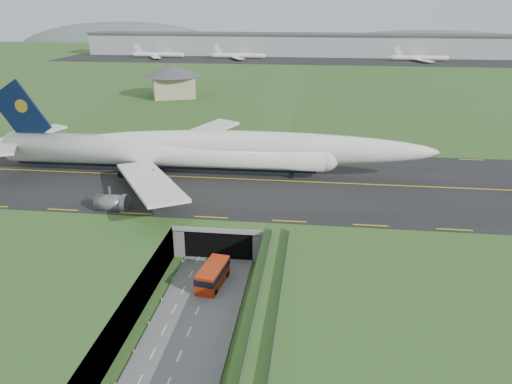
# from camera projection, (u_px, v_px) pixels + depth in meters

# --- Properties ---
(ground) EXTENTS (900.00, 900.00, 0.00)m
(ground) POSITION_uv_depth(u_px,v_px,m) (209.00, 283.00, 79.96)
(ground) COLOR #314F1F
(ground) RESTS_ON ground
(airfield_deck) EXTENTS (800.00, 800.00, 6.00)m
(airfield_deck) POSITION_uv_depth(u_px,v_px,m) (209.00, 267.00, 78.89)
(airfield_deck) COLOR gray
(airfield_deck) RESTS_ON ground
(trench_road) EXTENTS (12.00, 75.00, 0.20)m
(trench_road) POSITION_uv_depth(u_px,v_px,m) (198.00, 309.00, 72.97)
(trench_road) COLOR slate
(trench_road) RESTS_ON ground
(taxiway) EXTENTS (800.00, 44.00, 0.18)m
(taxiway) POSITION_uv_depth(u_px,v_px,m) (240.00, 179.00, 108.37)
(taxiway) COLOR black
(taxiway) RESTS_ON airfield_deck
(tunnel_portal) EXTENTS (17.00, 22.30, 6.00)m
(tunnel_portal) POSITION_uv_depth(u_px,v_px,m) (227.00, 222.00, 94.26)
(tunnel_portal) COLOR gray
(tunnel_portal) RESTS_ON ground
(guideway) EXTENTS (3.00, 53.00, 7.05)m
(guideway) POSITION_uv_depth(u_px,v_px,m) (265.00, 334.00, 59.08)
(guideway) COLOR #A8A8A3
(guideway) RESTS_ON ground
(jumbo_jet) EXTENTS (101.45, 64.07, 21.19)m
(jumbo_jet) POSITION_uv_depth(u_px,v_px,m) (195.00, 151.00, 109.13)
(jumbo_jet) COLOR white
(jumbo_jet) RESTS_ON ground
(shuttle_tram) EXTENTS (4.30, 8.56, 3.32)m
(shuttle_tram) POSITION_uv_depth(u_px,v_px,m) (213.00, 275.00, 78.76)
(shuttle_tram) COLOR #B72C0C
(shuttle_tram) RESTS_ON ground
(service_building) EXTENTS (30.11, 30.11, 12.72)m
(service_building) POSITION_uv_depth(u_px,v_px,m) (173.00, 78.00, 200.04)
(service_building) COLOR tan
(service_building) RESTS_ON ground
(cargo_terminal) EXTENTS (320.00, 67.00, 15.60)m
(cargo_terminal) POSITION_uv_depth(u_px,v_px,m) (297.00, 44.00, 352.54)
(cargo_terminal) COLOR #B2B2B2
(cargo_terminal) RESTS_ON ground
(distant_hills) EXTENTS (700.00, 91.00, 60.00)m
(distant_hills) POSITION_uv_depth(u_px,v_px,m) (371.00, 54.00, 472.57)
(distant_hills) COLOR slate
(distant_hills) RESTS_ON ground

